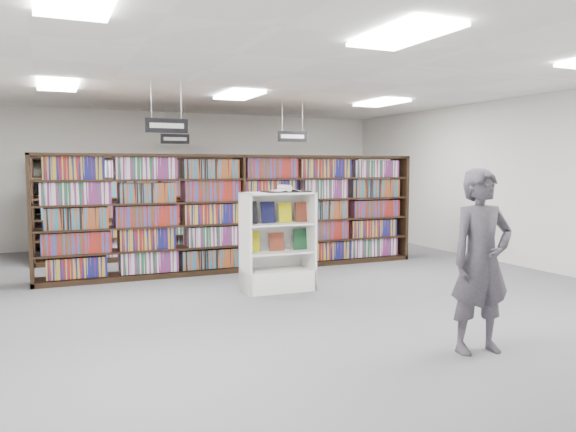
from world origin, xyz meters
name	(u,v)px	position (x,y,z in m)	size (l,w,h in m)	color
floor	(283,292)	(0.00, 0.00, 0.00)	(12.00, 12.00, 0.00)	#535257
ceiling	(283,76)	(0.00, 0.00, 3.20)	(10.00, 12.00, 0.10)	white
wall_back	(187,178)	(0.00, 6.00, 1.60)	(10.00, 0.10, 3.20)	silver
wall_right	(532,182)	(5.00, 0.00, 1.60)	(0.10, 12.00, 3.20)	silver
bookshelf_row_near	(240,213)	(0.00, 2.00, 1.05)	(7.00, 0.60, 2.10)	black
bookshelf_row_mid	(210,206)	(0.00, 4.00, 1.05)	(7.00, 0.60, 2.10)	black
bookshelf_row_far	(190,201)	(0.00, 5.70, 1.05)	(7.00, 0.60, 2.10)	black
aisle_sign_left	(167,124)	(-1.50, 1.00, 2.53)	(0.65, 0.02, 0.80)	#B2B2B7
aisle_sign_right	(292,135)	(1.50, 3.00, 2.53)	(0.65, 0.02, 0.80)	#B2B2B7
aisle_sign_center	(175,138)	(-0.50, 5.00, 2.53)	(0.65, 0.02, 0.80)	#B2B2B7
troffer_front_center	(403,35)	(0.00, -3.00, 3.16)	(0.60, 1.20, 0.04)	white
troffer_back_left	(58,85)	(-3.00, 2.00, 3.16)	(0.60, 1.20, 0.04)	white
troffer_back_center	(239,95)	(0.00, 2.00, 3.16)	(0.60, 1.20, 0.04)	white
troffer_back_right	(381,103)	(3.00, 2.00, 3.16)	(0.60, 1.20, 0.04)	white
endcap_display	(277,258)	(-0.03, 0.16, 0.49)	(1.09, 0.56, 1.50)	white
open_book	(285,190)	(0.07, 0.06, 1.53)	(0.68, 0.40, 0.13)	black
shopper	(481,261)	(0.75, -3.33, 0.93)	(0.68, 0.45, 1.87)	#49454F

